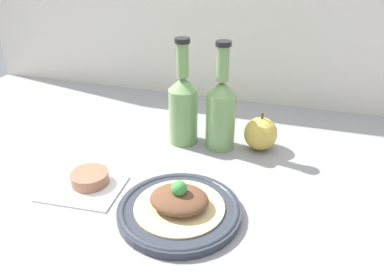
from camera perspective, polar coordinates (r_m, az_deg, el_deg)
The scene contains 8 objects.
ground_plane at distance 90.42cm, azimuth -3.64°, elevation -7.20°, with size 180.00×110.00×4.00cm, color gray.
plate at distance 77.68cm, azimuth -1.93°, elevation -11.06°, with size 25.34×25.34×2.10cm.
plated_food at distance 76.17cm, azimuth -1.96°, elevation -9.63°, with size 18.53×18.53×6.39cm.
cider_bottle_left at distance 99.93cm, azimuth -1.37°, elevation 4.73°, with size 7.79×7.79×28.62cm.
cider_bottle_right at distance 97.44cm, azimuth 4.43°, elevation 4.02°, with size 7.79×7.79×28.62cm.
apple at distance 100.49cm, azimuth 10.40°, elevation 0.51°, with size 8.84×8.84×10.52cm.
napkin at distance 88.50cm, azimuth -16.29°, elevation -7.42°, with size 18.06×14.55×0.80cm.
dipping_bowl at distance 89.06cm, azimuth -15.30°, elevation -6.12°, with size 8.64×8.64×3.11cm.
Camera 1 is at (26.93, -68.84, 50.08)cm, focal length 35.00 mm.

